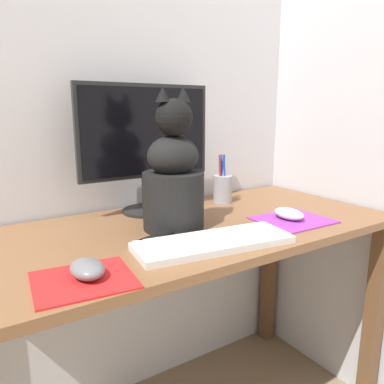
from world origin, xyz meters
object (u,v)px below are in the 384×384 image
(computer_mouse_left, at_px, (87,269))
(computer_mouse_right, at_px, (289,214))
(keyboard, at_px, (214,242))
(cat, at_px, (173,178))
(pen_cup, at_px, (223,188))
(monitor, at_px, (146,141))

(computer_mouse_left, xyz_separation_m, computer_mouse_right, (0.67, 0.07, -0.00))
(keyboard, distance_m, cat, 0.23)
(cat, xyz_separation_m, pen_cup, (0.31, 0.17, -0.10))
(monitor, xyz_separation_m, cat, (-0.02, -0.20, -0.09))
(keyboard, xyz_separation_m, cat, (-0.01, 0.19, 0.14))
(computer_mouse_left, height_order, pen_cup, pen_cup)
(computer_mouse_right, height_order, pen_cup, pen_cup)
(monitor, height_order, keyboard, monitor)
(keyboard, xyz_separation_m, pen_cup, (0.30, 0.35, 0.04))
(keyboard, height_order, pen_cup, pen_cup)
(monitor, distance_m, computer_mouse_left, 0.57)
(computer_mouse_right, distance_m, cat, 0.39)
(monitor, height_order, cat, monitor)
(keyboard, distance_m, pen_cup, 0.46)
(keyboard, xyz_separation_m, computer_mouse_left, (-0.33, -0.01, 0.01))
(cat, bearing_deg, monitor, 88.74)
(monitor, bearing_deg, pen_cup, -6.63)
(computer_mouse_left, xyz_separation_m, pen_cup, (0.63, 0.37, 0.03))
(computer_mouse_right, bearing_deg, keyboard, -169.87)
(pen_cup, bearing_deg, computer_mouse_right, -82.50)
(keyboard, xyz_separation_m, computer_mouse_right, (0.33, 0.06, 0.01))
(cat, bearing_deg, keyboard, -82.68)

